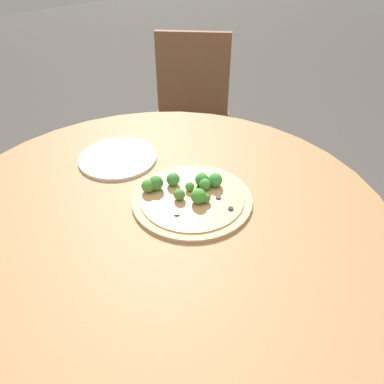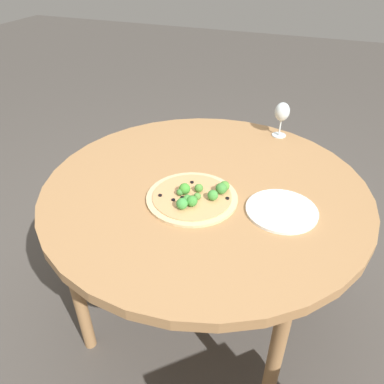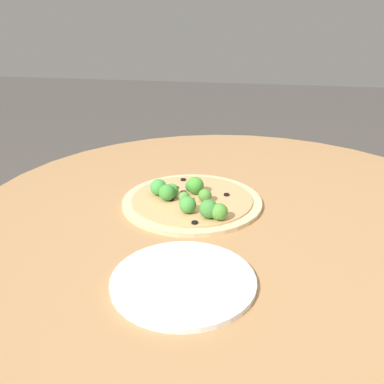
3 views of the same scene
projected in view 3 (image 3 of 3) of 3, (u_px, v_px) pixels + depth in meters
name	position (u px, v px, depth m)	size (l,w,h in m)	color
dining_table	(234.00, 230.00, 1.02)	(1.25, 1.25, 0.70)	#A87A4C
pizza	(191.00, 200.00, 1.01)	(0.33, 0.33, 0.06)	#DBBC89
plate_near	(183.00, 281.00, 0.73)	(0.25, 0.25, 0.01)	white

